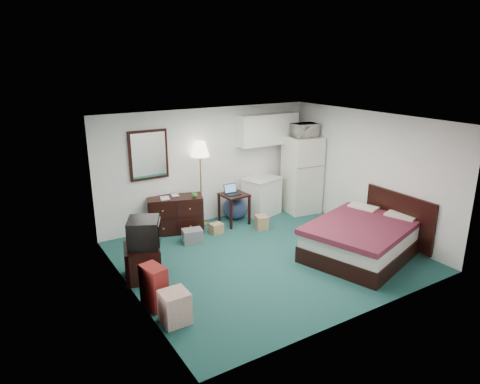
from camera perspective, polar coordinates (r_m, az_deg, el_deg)
floor at (r=7.99m, az=3.52°, el=-8.54°), size 5.00×4.50×0.01m
ceiling at (r=7.26m, az=3.89°, el=9.50°), size 5.00×4.50×0.01m
walls at (r=7.53m, az=3.70°, el=0.04°), size 5.01×4.51×2.50m
mirror at (r=8.75m, az=-12.10°, el=4.85°), size 0.80×0.06×1.00m
upper_cabinets at (r=9.84m, az=3.72°, el=8.35°), size 1.50×0.35×0.70m
headboard at (r=8.79m, az=20.37°, el=-3.30°), size 0.06×1.56×1.00m
dresser at (r=9.03m, az=-8.60°, el=-2.96°), size 1.22×0.84×0.76m
floor_lamp at (r=9.17m, az=-5.24°, el=1.05°), size 0.46×0.46×1.84m
desk at (r=9.38m, az=-0.80°, el=-2.25°), size 0.57×0.57×0.68m
exercise_ball at (r=9.66m, az=-0.63°, el=-2.09°), size 0.64×0.64×0.54m
kitchen_counter at (r=9.93m, az=2.89°, el=-0.63°), size 0.90×0.76×0.85m
fridge at (r=10.12m, az=8.24°, el=2.34°), size 0.83×0.83×1.79m
bed at (r=8.16m, az=15.87°, el=-6.20°), size 2.35×2.07×0.64m
tv_stand at (r=7.31m, az=-12.87°, el=-9.13°), size 0.71×0.74×0.56m
suitcase at (r=6.46m, az=-11.38°, el=-12.31°), size 0.33×0.45×0.65m
retail_box at (r=6.14m, az=-8.68°, el=-14.94°), size 0.37×0.37×0.46m
file_bin at (r=8.56m, az=-6.36°, el=-5.83°), size 0.43×0.36×0.27m
cardboard_box_a at (r=8.96m, az=-3.17°, el=-4.85°), size 0.26×0.23×0.21m
cardboard_box_b at (r=9.18m, az=2.89°, el=-4.03°), size 0.31×0.34×0.29m
laptop at (r=9.19m, az=-0.96°, el=0.29°), size 0.31×0.25×0.21m
crt_tv at (r=7.12m, az=-12.71°, el=-5.32°), size 0.69×0.71×0.47m
microwave at (r=9.86m, az=8.61°, el=8.36°), size 0.58×0.35×0.38m
book_a at (r=8.78m, az=-10.60°, el=-0.17°), size 0.18×0.07×0.25m
book_b at (r=8.94m, az=-9.15°, el=0.06°), size 0.15×0.05×0.20m
mug at (r=8.82m, az=-6.10°, el=-0.31°), size 0.14×0.13×0.12m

